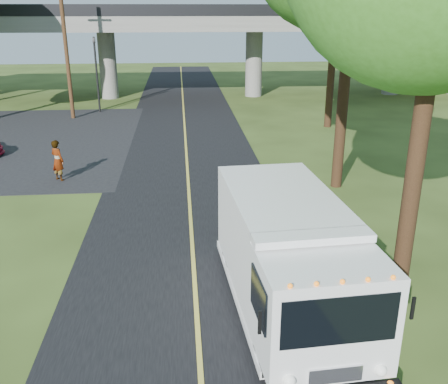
{
  "coord_description": "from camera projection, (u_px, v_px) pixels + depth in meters",
  "views": [
    {
      "loc": [
        -0.25,
        -10.3,
        7.06
      ],
      "look_at": [
        1.05,
        4.38,
        1.6
      ],
      "focal_mm": 40.0,
      "sensor_mm": 36.0,
      "label": 1
    }
  ],
  "objects": [
    {
      "name": "utility_pole",
      "position": [
        66.0,
        48.0,
        32.3
      ],
      "size": [
        1.6,
        0.26,
        9.0
      ],
      "color": "#472D19",
      "rests_on": "ground"
    },
    {
      "name": "traffic_signal",
      "position": [
        96.0,
        67.0,
        34.78
      ],
      "size": [
        0.18,
        0.22,
        5.2
      ],
      "color": "black",
      "rests_on": "ground"
    },
    {
      "name": "pedestrian",
      "position": [
        58.0,
        160.0,
        21.41
      ],
      "size": [
        0.78,
        0.75,
        1.8
      ],
      "primitive_type": "imported",
      "rotation": [
        0.0,
        0.0,
        2.46
      ],
      "color": "gray",
      "rests_on": "ground"
    },
    {
      "name": "ground",
      "position": [
        197.0,
        317.0,
        12.1
      ],
      "size": [
        120.0,
        120.0,
        0.0
      ],
      "primitive_type": "plane",
      "color": "#314117",
      "rests_on": "ground"
    },
    {
      "name": "road",
      "position": [
        188.0,
        182.0,
        21.43
      ],
      "size": [
        7.0,
        90.0,
        0.02
      ],
      "primitive_type": "cube",
      "color": "black",
      "rests_on": "ground"
    },
    {
      "name": "overpass",
      "position": [
        181.0,
        41.0,
        40.41
      ],
      "size": [
        54.0,
        10.0,
        7.3
      ],
      "color": "slate",
      "rests_on": "ground"
    },
    {
      "name": "lane_line",
      "position": [
        188.0,
        182.0,
        21.43
      ],
      "size": [
        0.12,
        90.0,
        0.01
      ],
      "primitive_type": "cube",
      "color": "gold",
      "rests_on": "road"
    },
    {
      "name": "step_van",
      "position": [
        288.0,
        255.0,
        11.8
      ],
      "size": [
        2.95,
        6.96,
        2.86
      ],
      "rotation": [
        0.0,
        0.0,
        0.07
      ],
      "color": "white",
      "rests_on": "ground"
    }
  ]
}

